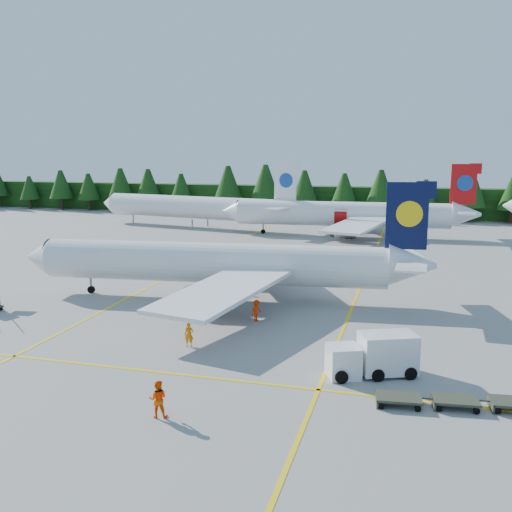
# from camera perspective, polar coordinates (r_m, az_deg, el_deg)

# --- Properties ---
(ground) EXTENTS (320.00, 320.00, 0.00)m
(ground) POSITION_cam_1_polar(r_m,az_deg,el_deg) (39.64, -1.01, -8.96)
(ground) COLOR gray
(ground) RESTS_ON ground
(taxi_stripe_a) EXTENTS (0.25, 120.00, 0.01)m
(taxi_stripe_a) POSITION_cam_1_polar(r_m,az_deg,el_deg) (62.44, -8.15, -1.83)
(taxi_stripe_a) COLOR yellow
(taxi_stripe_a) RESTS_ON ground
(taxi_stripe_b) EXTENTS (0.25, 120.00, 0.01)m
(taxi_stripe_b) POSITION_cam_1_polar(r_m,az_deg,el_deg) (57.57, 10.45, -2.95)
(taxi_stripe_b) COLOR yellow
(taxi_stripe_b) RESTS_ON ground
(taxi_stripe_cross) EXTENTS (80.00, 0.25, 0.01)m
(taxi_stripe_cross) POSITION_cam_1_polar(r_m,az_deg,el_deg) (34.31, -3.91, -12.15)
(taxi_stripe_cross) COLOR yellow
(taxi_stripe_cross) RESTS_ON ground
(treeline_hedge) EXTENTS (220.00, 4.00, 6.00)m
(treeline_hedge) POSITION_cam_1_polar(r_m,az_deg,el_deg) (118.76, 10.31, 5.38)
(treeline_hedge) COLOR black
(treeline_hedge) RESTS_ON ground
(airliner_navy) EXTENTS (36.59, 29.97, 10.65)m
(airliner_navy) POSITION_cam_1_polar(r_m,az_deg,el_deg) (51.56, -5.06, -0.74)
(airliner_navy) COLOR white
(airliner_navy) RESTS_ON ground
(airliner_red) EXTENTS (38.89, 31.94, 11.30)m
(airliner_red) POSITION_cam_1_polar(r_m,az_deg,el_deg) (90.41, 8.12, 4.15)
(airliner_red) COLOR white
(airliner_red) RESTS_ON ground
(airliner_far_left) EXTENTS (38.87, 10.52, 11.40)m
(airliner_far_left) POSITION_cam_1_polar(r_m,az_deg,el_deg) (101.17, -7.11, 4.93)
(airliner_far_left) COLOR white
(airliner_far_left) RESTS_ON ground
(service_truck) EXTENTS (5.56, 3.80, 2.53)m
(service_truck) POSITION_cam_1_polar(r_m,az_deg,el_deg) (34.99, 11.52, -9.69)
(service_truck) COLOR silver
(service_truck) RESTS_ON ground
(dolly_train) EXTENTS (8.20, 2.68, 0.14)m
(dolly_train) POSITION_cam_1_polar(r_m,az_deg,el_deg) (32.30, 19.34, -13.40)
(dolly_train) COLOR #333829
(dolly_train) RESTS_ON ground
(crew_a) EXTENTS (0.71, 0.58, 1.66)m
(crew_a) POSITION_cam_1_polar(r_m,az_deg,el_deg) (39.52, -6.72, -7.82)
(crew_a) COLOR orange
(crew_a) RESTS_ON ground
(crew_b) EXTENTS (1.11, 0.97, 1.94)m
(crew_b) POSITION_cam_1_polar(r_m,az_deg,el_deg) (29.79, -9.78, -13.90)
(crew_b) COLOR #FF5005
(crew_b) RESTS_ON ground
(crew_c) EXTENTS (0.74, 0.85, 1.74)m
(crew_c) POSITION_cam_1_polar(r_m,az_deg,el_deg) (44.78, 0.05, -5.50)
(crew_c) COLOR #FF3405
(crew_c) RESTS_ON ground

